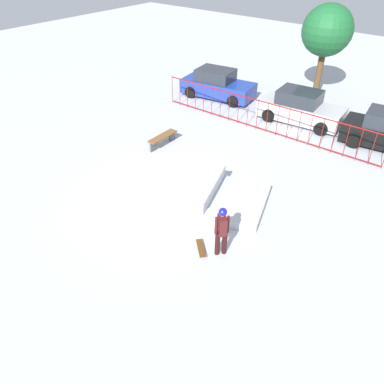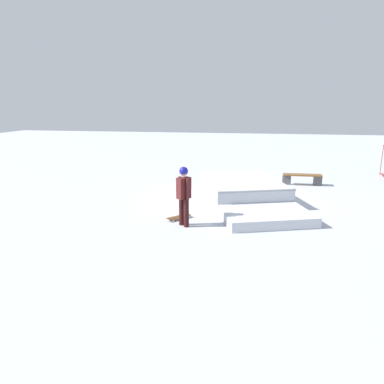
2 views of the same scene
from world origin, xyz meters
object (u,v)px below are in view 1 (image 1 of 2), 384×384
Objects in this scene: parked_car_blue at (217,85)px; distant_tree at (327,31)px; skate_ramp at (181,186)px; parked_car_silver at (301,108)px; park_bench at (163,138)px; skateboard at (201,248)px; skater at (222,228)px.

distant_tree is at bearing 31.99° from parked_car_blue.
parked_car_silver reaches higher than skate_ramp.
parked_car_blue is 0.87× the size of distant_tree.
skate_ramp is 3.58× the size of park_bench.
parked_car_blue is (-7.00, 10.54, 0.65)m from skateboard.
parked_car_silver is at bearing 143.40° from skater.
distant_tree is at bearing 74.17° from park_bench.
skater is 2.39× the size of skateboard.
skate_ramp is at bearing -175.22° from skateboard.
skater is at bearing -62.19° from parked_car_blue.
skate_ramp is at bearing -37.60° from park_bench.
parked_car_blue is (-1.51, 6.29, 0.37)m from park_bench.
park_bench is 0.39× the size of parked_car_silver.
parked_car_blue is at bearing 166.59° from skater.
skate_ramp is 3.46m from skater.
park_bench is 10.88m from distant_tree.
parked_car_blue is 1.02× the size of parked_car_silver.
skate_ramp is 8.23× the size of skateboard.
park_bench is 0.33× the size of distant_tree.
parked_car_blue and parked_car_silver have the same top height.
skateboard is at bearing -37.78° from park_bench.
parked_car_silver is at bearing 67.25° from skate_ramp.
skater is 0.40× the size of parked_car_blue.
skater reaches higher than skate_ramp.
parked_car_blue is at bearing 103.53° from park_bench.
skateboard is 0.17× the size of parked_car_silver.
skater is at bearing -77.13° from distant_tree.
skater is at bearing -81.73° from parked_car_silver.
park_bench is at bearing -125.43° from parked_car_silver.
skater is 0.35× the size of distant_tree.
parked_car_silver is (-1.82, 10.44, 0.65)m from skateboard.
skater reaches higher than parked_car_silver.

